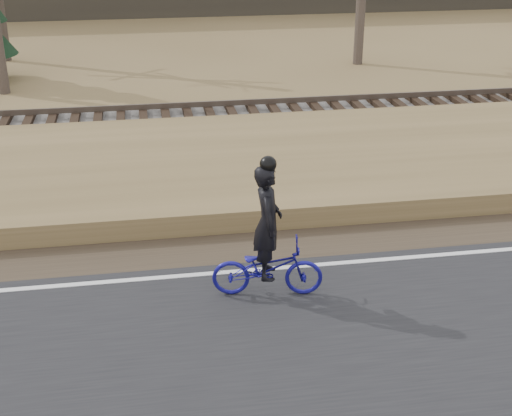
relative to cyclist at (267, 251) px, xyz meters
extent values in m
plane|color=olive|center=(-1.17, 0.60, -0.84)|extent=(120.00, 120.00, 0.00)
cube|color=black|center=(-1.17, -1.90, -0.81)|extent=(120.00, 6.00, 0.06)
cube|color=silver|center=(-1.17, 0.80, -0.77)|extent=(120.00, 0.12, 0.01)
cube|color=#473A2B|center=(-1.17, 1.80, -0.82)|extent=(120.00, 1.60, 0.04)
cube|color=olive|center=(-1.17, 4.80, -0.62)|extent=(120.00, 5.00, 0.44)
cube|color=slate|center=(-1.17, 8.60, -0.61)|extent=(120.00, 3.00, 0.45)
cube|color=black|center=(-1.17, 8.60, -0.32)|extent=(120.00, 2.40, 0.14)
cube|color=brown|center=(-1.17, 7.88, -0.17)|extent=(120.00, 0.07, 0.15)
cube|color=brown|center=(-1.17, 9.32, -0.17)|extent=(120.00, 0.07, 0.15)
imported|color=navy|center=(0.00, 0.00, -0.31)|extent=(1.85, 0.88, 0.93)
imported|color=black|center=(0.00, 0.00, 0.51)|extent=(0.55, 0.74, 1.87)
sphere|color=black|center=(0.00, 0.00, 1.46)|extent=(0.26, 0.26, 0.26)
camera|label=1|loc=(-1.83, -9.86, 5.20)|focal=50.00mm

